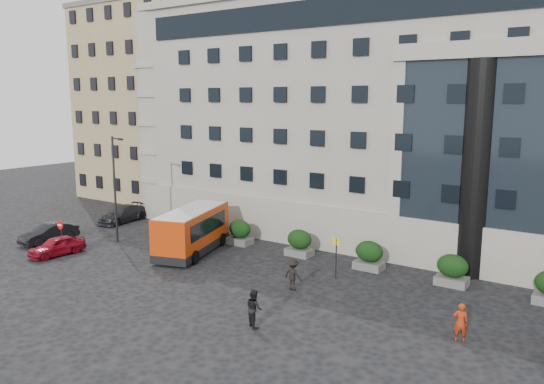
% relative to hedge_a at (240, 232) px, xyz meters
% --- Properties ---
extents(ground, '(120.00, 120.00, 0.00)m').
position_rel_hedge_a_xyz_m(ground, '(4.00, -7.80, -0.93)').
color(ground, black).
rests_on(ground, ground).
extents(civic_building, '(44.00, 24.00, 18.00)m').
position_rel_hedge_a_xyz_m(civic_building, '(10.00, 14.20, 8.07)').
color(civic_building, gray).
rests_on(civic_building, ground).
extents(entrance_column, '(1.80, 1.80, 13.00)m').
position_rel_hedge_a_xyz_m(entrance_column, '(16.00, 2.50, 5.57)').
color(entrance_column, black).
rests_on(entrance_column, ground).
extents(apartment_near, '(14.00, 14.00, 20.00)m').
position_rel_hedge_a_xyz_m(apartment_near, '(-20.00, 12.20, 9.07)').
color(apartment_near, '#978258').
rests_on(apartment_near, ground).
extents(apartment_far, '(13.00, 13.00, 22.00)m').
position_rel_hedge_a_xyz_m(apartment_far, '(-23.00, 30.20, 10.07)').
color(apartment_far, brown).
rests_on(apartment_far, ground).
extents(hedge_a, '(1.80, 1.26, 1.84)m').
position_rel_hedge_a_xyz_m(hedge_a, '(0.00, 0.00, 0.00)').
color(hedge_a, '#575755').
rests_on(hedge_a, ground).
extents(hedge_b, '(1.80, 1.26, 1.84)m').
position_rel_hedge_a_xyz_m(hedge_b, '(5.20, 0.00, 0.00)').
color(hedge_b, '#575755').
rests_on(hedge_b, ground).
extents(hedge_c, '(1.80, 1.26, 1.84)m').
position_rel_hedge_a_xyz_m(hedge_c, '(10.40, 0.00, 0.00)').
color(hedge_c, '#575755').
rests_on(hedge_c, ground).
extents(hedge_d, '(1.80, 1.26, 1.84)m').
position_rel_hedge_a_xyz_m(hedge_d, '(15.60, 0.00, 0.00)').
color(hedge_d, '#575755').
rests_on(hedge_d, ground).
extents(street_lamp, '(1.16, 0.18, 8.00)m').
position_rel_hedge_a_xyz_m(street_lamp, '(-7.94, -4.80, 3.44)').
color(street_lamp, '#262628').
rests_on(street_lamp, ground).
extents(bus_stop_sign, '(0.50, 0.08, 2.52)m').
position_rel_hedge_a_xyz_m(bus_stop_sign, '(9.50, -2.80, 0.80)').
color(bus_stop_sign, '#262628').
rests_on(bus_stop_sign, ground).
extents(no_entry_sign, '(0.64, 0.16, 2.32)m').
position_rel_hedge_a_xyz_m(no_entry_sign, '(-9.00, -8.84, 0.72)').
color(no_entry_sign, '#262628').
rests_on(no_entry_sign, ground).
extents(minibus, '(4.66, 7.83, 3.09)m').
position_rel_hedge_a_xyz_m(minibus, '(-1.39, -3.61, 0.77)').
color(minibus, '#C03409').
rests_on(minibus, ground).
extents(red_truck, '(3.15, 5.54, 2.82)m').
position_rel_hedge_a_xyz_m(red_truck, '(-8.07, 10.59, 0.51)').
color(red_truck, maroon).
rests_on(red_truck, ground).
extents(parked_car_a, '(1.86, 3.97, 1.31)m').
position_rel_hedge_a_xyz_m(parked_car_a, '(-8.70, -9.43, -0.27)').
color(parked_car_a, maroon).
rests_on(parked_car_a, ground).
extents(parked_car_b, '(1.61, 4.34, 1.42)m').
position_rel_hedge_a_xyz_m(parked_car_b, '(-12.15, -7.78, -0.22)').
color(parked_car_b, black).
rests_on(parked_car_b, ground).
extents(parked_car_c, '(2.49, 5.03, 1.41)m').
position_rel_hedge_a_xyz_m(parked_car_c, '(-13.00, -0.13, -0.23)').
color(parked_car_c, black).
rests_on(parked_car_c, ground).
extents(parked_car_d, '(2.79, 5.42, 1.46)m').
position_rel_hedge_a_xyz_m(parked_car_d, '(-13.00, 8.01, -0.20)').
color(parked_car_d, black).
rests_on(parked_car_d, ground).
extents(pedestrian_a, '(0.76, 0.63, 1.79)m').
position_rel_hedge_a_xyz_m(pedestrian_a, '(18.00, -7.13, -0.04)').
color(pedestrian_a, '#A12B10').
rests_on(pedestrian_a, ground).
extents(pedestrian_b, '(1.10, 1.03, 1.82)m').
position_rel_hedge_a_xyz_m(pedestrian_b, '(9.47, -11.06, -0.02)').
color(pedestrian_b, black).
rests_on(pedestrian_b, ground).
extents(pedestrian_c, '(1.22, 0.78, 1.79)m').
position_rel_hedge_a_xyz_m(pedestrian_c, '(8.39, -5.87, -0.03)').
color(pedestrian_c, black).
rests_on(pedestrian_c, ground).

